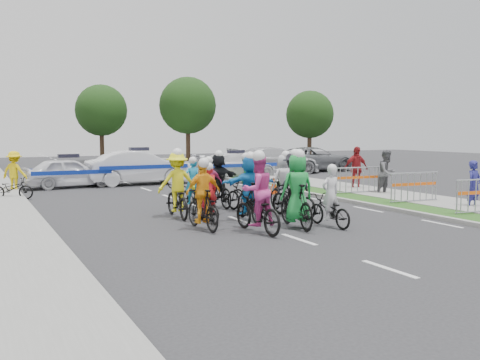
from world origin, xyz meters
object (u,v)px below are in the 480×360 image
barrier_1 (414,189)px  tree_1 (188,106)px  barrier_2 (358,181)px  marshal_hiviz (15,172)px  rider_10 (177,191)px  rider_6 (208,202)px  spectator_0 (474,185)px  tree_2 (310,115)px  rider_9 (208,191)px  civilian_sedan (275,160)px  police_car_2 (236,165)px  rider_2 (257,202)px  rider_8 (245,190)px  civilian_suv (313,159)px  rider_4 (293,191)px  rider_3 (203,202)px  parked_bike (12,189)px  rider_12 (192,192)px  rider_0 (329,206)px  tree_4 (101,110)px  police_car_0 (69,173)px  cone_0 (274,185)px  rider_7 (284,188)px  rider_11 (218,184)px  police_car_1 (139,168)px  rider_1 (297,198)px  spectator_2 (356,168)px  cone_1 (250,174)px  rider_5 (249,192)px  spectator_1 (387,173)px

barrier_1 → tree_1: size_ratio=0.29×
barrier_2 → marshal_hiviz: bearing=147.7°
rider_10 → rider_6: bearing=119.2°
spectator_0 → barrier_1: (-0.95, 1.63, -0.23)m
rider_10 → tree_2: size_ratio=0.35×
rider_9 → civilian_sedan: size_ratio=0.32×
police_car_2 → rider_2: bearing=160.8°
rider_2 → rider_8: size_ratio=1.08×
civilian_suv → barrier_2: (-5.77, -11.37, -0.20)m
rider_4 → tree_1: (7.36, 27.19, 3.77)m
rider_3 → barrier_1: 8.25m
rider_6 → parked_bike: size_ratio=1.07×
rider_2 → rider_3: (-1.05, 0.96, -0.04)m
rider_12 → civilian_suv: 17.51m
rider_0 → rider_10: size_ratio=0.82×
tree_4 → police_car_0: bearing=-106.5°
rider_6 → civilian_sedan: 16.96m
rider_3 → police_car_2: (7.52, 13.21, -0.04)m
civilian_suv → parked_bike: 19.05m
cone_0 → rider_3: bearing=-133.3°
rider_4 → tree_4: (1.36, 31.19, 3.42)m
rider_4 → rider_7: bearing=-112.9°
rider_11 → tree_2: (17.50, 20.40, 3.04)m
police_car_1 → parked_bike: bearing=121.2°
rider_1 → police_car_0: size_ratio=0.52×
rider_1 → rider_7: size_ratio=1.07×
police_car_0 → civilian_suv: size_ratio=0.72×
rider_7 → rider_12: (-2.32, 1.88, -0.18)m
rider_1 → marshal_hiviz: (-5.88, 12.27, 0.05)m
rider_2 → marshal_hiviz: rider_2 is taller
rider_12 → tree_4: bearing=-102.6°
rider_6 → spectator_2: bearing=-149.7°
rider_10 → cone_0: bearing=-141.1°
rider_9 → barrier_1: size_ratio=0.88×
rider_9 → spectator_2: spectator_2 is taller
rider_9 → cone_1: bearing=-116.0°
rider_9 → rider_0: bearing=127.4°
spectator_2 → tree_4: tree_4 is taller
rider_1 → rider_9: (-1.06, 3.33, -0.11)m
rider_5 → barrier_2: (6.51, 3.28, -0.26)m
barrier_1 → tree_4: (-3.70, 30.87, 3.63)m
spectator_2 → parked_bike: bearing=175.0°
spectator_0 → tree_4: 33.00m
rider_11 → spectator_0: size_ratio=1.20×
police_car_2 → parked_bike: police_car_2 is taller
rider_7 → spectator_1: (5.78, 1.82, 0.15)m
tree_2 → rider_0: bearing=-123.3°
tree_2 → spectator_2: bearing=-118.9°
rider_3 → rider_11: size_ratio=0.98×
rider_9 → cone_0: size_ratio=2.51×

